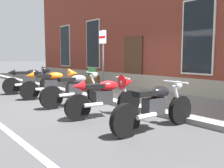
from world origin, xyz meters
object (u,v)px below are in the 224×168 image
object	(u,v)px
motorcycle_black_naked	(156,107)
parking_sign	(103,53)
motorcycle_red_sport	(107,94)
motorcycle_black_sport	(32,79)
barrel_planter	(92,81)
motorcycle_orange_sport	(55,82)
motorcycle_grey_naked	(76,90)

from	to	relation	value
motorcycle_black_naked	parking_sign	bearing A→B (deg)	158.36
motorcycle_red_sport	parking_sign	xyz separation A→B (m)	(-2.35, 1.60, 1.03)
motorcycle_black_sport	motorcycle_red_sport	distance (m)	4.87
barrel_planter	motorcycle_orange_sport	bearing A→B (deg)	-88.57
motorcycle_grey_naked	barrel_planter	xyz separation A→B (m)	(-1.60, 1.66, 0.03)
motorcycle_grey_naked	parking_sign	size ratio (longest dim) A/B	0.96
motorcycle_black_sport	motorcycle_orange_sport	world-z (taller)	motorcycle_black_sport
motorcycle_grey_naked	motorcycle_black_naked	distance (m)	3.10
motorcycle_black_sport	barrel_planter	xyz separation A→B (m)	(1.64, 1.75, -0.06)
motorcycle_black_naked	motorcycle_orange_sport	bearing A→B (deg)	178.89
parking_sign	motorcycle_black_naked	bearing A→B (deg)	-21.64
motorcycle_black_naked	motorcycle_grey_naked	bearing A→B (deg)	179.83
motorcycle_grey_naked	barrel_planter	bearing A→B (deg)	134.07
motorcycle_orange_sport	barrel_planter	xyz separation A→B (m)	(-0.04, 1.57, -0.05)
barrel_planter	motorcycle_grey_naked	bearing A→B (deg)	-45.93
motorcycle_black_sport	motorcycle_black_naked	xyz separation A→B (m)	(6.35, 0.08, -0.10)
motorcycle_orange_sport	motorcycle_black_naked	world-z (taller)	motorcycle_orange_sport
motorcycle_grey_naked	barrel_planter	size ratio (longest dim) A/B	2.31
motorcycle_orange_sport	parking_sign	size ratio (longest dim) A/B	0.94
motorcycle_red_sport	motorcycle_black_naked	bearing A→B (deg)	3.02
motorcycle_grey_naked	parking_sign	xyz separation A→B (m)	(-0.72, 1.51, 1.10)
motorcycle_orange_sport	parking_sign	xyz separation A→B (m)	(0.84, 1.43, 1.02)
barrel_planter	motorcycle_black_sport	bearing A→B (deg)	-133.19
motorcycle_red_sport	motorcycle_orange_sport	bearing A→B (deg)	176.99
motorcycle_black_sport	motorcycle_red_sport	xyz separation A→B (m)	(4.87, 0.00, -0.03)
motorcycle_black_naked	motorcycle_black_sport	bearing A→B (deg)	-179.27
motorcycle_black_naked	parking_sign	xyz separation A→B (m)	(-3.83, 1.52, 1.11)
motorcycle_grey_naked	motorcycle_black_naked	size ratio (longest dim) A/B	1.01
motorcycle_orange_sport	motorcycle_black_naked	size ratio (longest dim) A/B	0.98
motorcycle_black_naked	barrel_planter	distance (m)	4.99
motorcycle_black_sport	motorcycle_red_sport	size ratio (longest dim) A/B	1.02
motorcycle_orange_sport	motorcycle_red_sport	world-z (taller)	motorcycle_orange_sport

